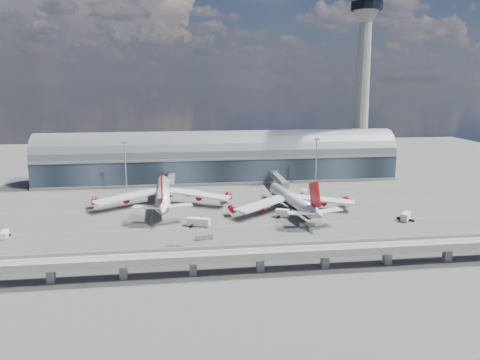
{
  "coord_description": "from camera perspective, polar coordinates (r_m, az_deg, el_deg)",
  "views": [
    {
      "loc": [
        -23.6,
        -184.18,
        56.2
      ],
      "look_at": [
        2.69,
        10.0,
        14.0
      ],
      "focal_mm": 35.0,
      "sensor_mm": 36.0,
      "label": 1
    }
  ],
  "objects": [
    {
      "name": "jet_bridge_right",
      "position": [
        246.43,
        4.7,
        0.16
      ],
      "size": [
        4.4,
        32.0,
        7.25
      ],
      "color": "gray",
      "rests_on": "ground"
    },
    {
      "name": "cargo_train_2",
      "position": [
        184.95,
        8.19,
        -5.41
      ],
      "size": [
        6.97,
        2.72,
        1.53
      ],
      "rotation": [
        0.0,
        0.0,
        1.38
      ],
      "color": "gray",
      "rests_on": "ground"
    },
    {
      "name": "guideway",
      "position": [
        140.84,
        2.5,
        -9.05
      ],
      "size": [
        220.0,
        8.5,
        7.2
      ],
      "color": "gray",
      "rests_on": "ground"
    },
    {
      "name": "cargo_train_0",
      "position": [
        160.36,
        -7.96,
        -8.18
      ],
      "size": [
        7.05,
        3.3,
        1.55
      ],
      "rotation": [
        0.0,
        0.0,
        1.85
      ],
      "color": "gray",
      "rests_on": "ground"
    },
    {
      "name": "control_tower",
      "position": [
        288.45,
        14.68,
        10.86
      ],
      "size": [
        19.0,
        19.0,
        103.0
      ],
      "color": "gray",
      "rests_on": "ground"
    },
    {
      "name": "ground",
      "position": [
        194.01,
        -0.39,
        -4.69
      ],
      "size": [
        500.0,
        500.0,
        0.0
      ],
      "primitive_type": "plane",
      "color": "#474744",
      "rests_on": "ground"
    },
    {
      "name": "jet_bridge_left",
      "position": [
        242.75,
        -8.39,
        -0.11
      ],
      "size": [
        4.4,
        28.0,
        7.25
      ],
      "color": "gray",
      "rests_on": "ground"
    },
    {
      "name": "airliner_right",
      "position": [
        203.34,
        6.48,
        -2.54
      ],
      "size": [
        56.73,
        59.33,
        18.84
      ],
      "rotation": [
        0.0,
        0.0,
        0.14
      ],
      "color": "white",
      "rests_on": "ground"
    },
    {
      "name": "terminal",
      "position": [
        267.03,
        -2.53,
        2.47
      ],
      "size": [
        200.0,
        30.0,
        28.0
      ],
      "color": "#1C252E",
      "rests_on": "ground"
    },
    {
      "name": "service_truck_3",
      "position": [
        202.16,
        19.56,
        -4.22
      ],
      "size": [
        6.31,
        6.86,
        3.27
      ],
      "rotation": [
        0.0,
        0.0,
        -0.69
      ],
      "color": "silver",
      "rests_on": "ground"
    },
    {
      "name": "airliner_left",
      "position": [
        213.21,
        -9.39,
        -1.69
      ],
      "size": [
        63.3,
        66.47,
        20.29
      ],
      "rotation": [
        0.0,
        0.0,
        0.02
      ],
      "color": "white",
      "rests_on": "ground"
    },
    {
      "name": "taxi_lines",
      "position": [
        215.11,
        -1.14,
        -2.99
      ],
      "size": [
        200.0,
        80.12,
        0.01
      ],
      "color": "gold",
      "rests_on": "ground"
    },
    {
      "name": "service_truck_0",
      "position": [
        190.46,
        -26.76,
        -5.94
      ],
      "size": [
        2.93,
        6.38,
        2.55
      ],
      "rotation": [
        0.0,
        0.0,
        0.15
      ],
      "color": "silver",
      "rests_on": "ground"
    },
    {
      "name": "floodlight_mast_left",
      "position": [
        244.37,
        -13.8,
        1.77
      ],
      "size": [
        3.0,
        0.7,
        25.7
      ],
      "color": "gray",
      "rests_on": "ground"
    },
    {
      "name": "service_truck_5",
      "position": [
        231.68,
        -5.76,
        -1.58
      ],
      "size": [
        6.31,
        4.14,
        2.85
      ],
      "rotation": [
        0.0,
        0.0,
        1.22
      ],
      "color": "silver",
      "rests_on": "ground"
    },
    {
      "name": "floodlight_mast_right",
      "position": [
        253.85,
        9.27,
        2.34
      ],
      "size": [
        3.0,
        0.7,
        25.7
      ],
      "color": "gray",
      "rests_on": "ground"
    },
    {
      "name": "cargo_train_1",
      "position": [
        169.45,
        -4.33,
        -6.96
      ],
      "size": [
        7.21,
        3.16,
        1.58
      ],
      "rotation": [
        0.0,
        0.0,
        1.33
      ],
      "color": "gray",
      "rests_on": "ground"
    },
    {
      "name": "service_truck_4",
      "position": [
        233.43,
        7.88,
        -1.52
      ],
      "size": [
        2.87,
        5.22,
        2.92
      ],
      "rotation": [
        0.0,
        0.0,
        -0.09
      ],
      "color": "silver",
      "rests_on": "ground"
    },
    {
      "name": "service_truck_2",
      "position": [
        184.08,
        -5.09,
        -5.12
      ],
      "size": [
        9.36,
        5.44,
        3.27
      ],
      "rotation": [
        0.0,
        0.0,
        1.23
      ],
      "color": "silver",
      "rests_on": "ground"
    },
    {
      "name": "service_truck_1",
      "position": [
        196.05,
        5.22,
        -4.05
      ],
      "size": [
        6.22,
        4.59,
        3.28
      ],
      "rotation": [
        0.0,
        0.0,
        1.17
      ],
      "color": "silver",
      "rests_on": "ground"
    }
  ]
}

